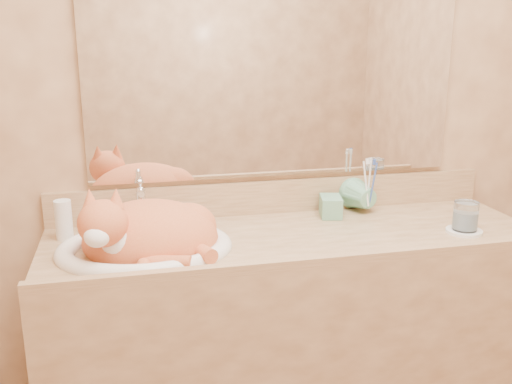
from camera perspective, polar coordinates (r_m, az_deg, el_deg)
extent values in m
cube|color=#8F6341|center=(2.01, 2.02, 9.01)|extent=(2.40, 0.02, 2.50)
cube|color=white|center=(1.99, 2.15, 12.98)|extent=(1.30, 0.02, 0.80)
imported|color=#67A681|center=(1.98, 7.72, -0.65)|extent=(0.09, 0.09, 0.16)
imported|color=#67A681|center=(2.07, 11.23, -0.85)|extent=(0.14, 0.14, 0.11)
cylinder|color=white|center=(1.99, 20.09, -3.69)|extent=(0.12, 0.12, 0.01)
cylinder|color=white|center=(1.97, 20.22, -2.26)|extent=(0.08, 0.08, 0.09)
cylinder|color=white|center=(1.89, -18.68, -2.66)|extent=(0.05, 0.05, 0.13)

